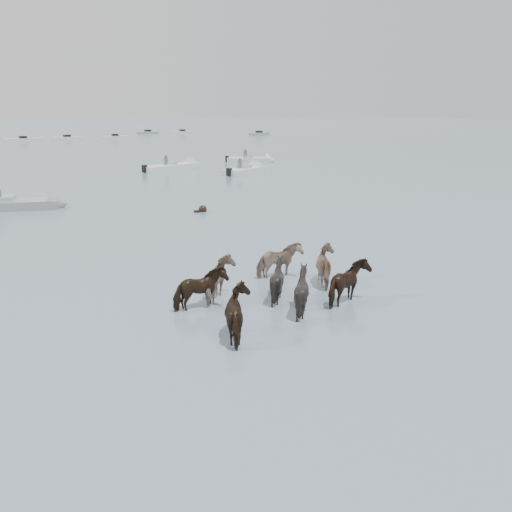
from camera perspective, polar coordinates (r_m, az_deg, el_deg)
ground at (r=15.52m, az=4.47°, el=-4.45°), size 400.00×400.00×0.00m
pony_herd at (r=14.96m, az=2.23°, el=-3.04°), size 5.75×4.30×1.34m
swimming_pony at (r=28.13m, az=-5.86°, el=4.99°), size 0.72×0.44×0.44m
motorboat_b at (r=31.45m, az=-23.87°, el=5.10°), size 5.96×3.74×1.92m
motorboat_c at (r=47.81m, az=-8.47°, el=9.53°), size 6.25×2.97×1.92m
motorboat_d at (r=44.60m, az=-0.77°, el=9.26°), size 4.86×3.14×1.92m
motorboat_e at (r=53.06m, az=-0.00°, el=10.32°), size 4.83×3.93×1.92m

